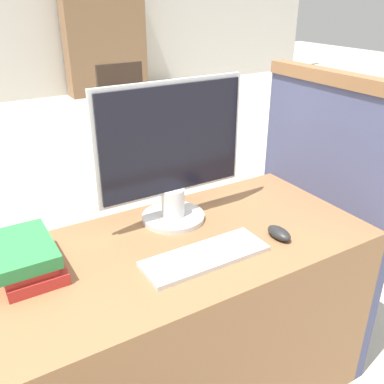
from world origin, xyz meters
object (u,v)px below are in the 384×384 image
mouse (279,233)px  book_stack (25,257)px  far_chair (127,111)px  keyboard (205,256)px  monitor (172,154)px

mouse → book_stack: bearing=162.8°
book_stack → far_chair: far_chair is taller
mouse → book_stack: 0.83m
mouse → far_chair: size_ratio=0.11×
keyboard → mouse: mouse is taller
keyboard → mouse: size_ratio=4.03×
monitor → book_stack: (-0.54, -0.06, -0.21)m
mouse → book_stack: size_ratio=0.39×
monitor → keyboard: monitor is taller
book_stack → mouse: bearing=-17.2°
book_stack → keyboard: bearing=-23.4°
keyboard → far_chair: 2.81m
keyboard → book_stack: bearing=156.6°
monitor → keyboard: bearing=-97.4°
keyboard → far_chair: bearing=72.3°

